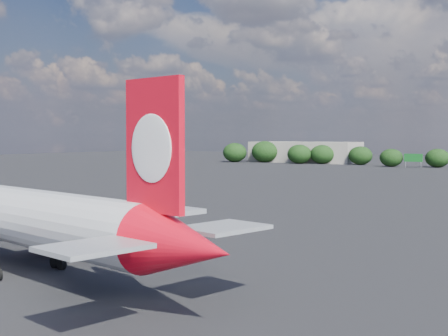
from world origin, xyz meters
The scene contains 4 objects.
ground centered at (0.00, 60.00, 0.00)m, with size 500.00×500.00×0.00m, color black.
qantas_airliner centered at (3.44, 3.03, 4.21)m, with size 42.24×40.36×13.83m.
terminal_building centered at (-65.00, 192.00, 4.00)m, with size 42.00×16.00×8.00m.
highway_sign centered at (-18.00, 176.00, 3.13)m, with size 6.00×0.30×4.50m.
Camera 1 is at (42.31, -27.89, 10.50)m, focal length 50.00 mm.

